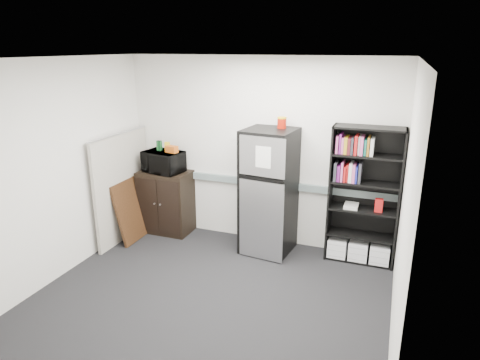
{
  "coord_description": "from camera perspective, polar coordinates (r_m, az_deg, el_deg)",
  "views": [
    {
      "loc": [
        1.86,
        -3.97,
        2.82
      ],
      "look_at": [
        0.04,
        0.9,
        1.18
      ],
      "focal_mm": 32.0,
      "sensor_mm": 36.0,
      "label": 1
    }
  ],
  "objects": [
    {
      "name": "bookshelf",
      "position": [
        5.86,
        16.16,
        -2.2
      ],
      "size": [
        0.9,
        0.34,
        1.85
      ],
      "color": "black",
      "rests_on": "floor"
    },
    {
      "name": "wall_back",
      "position": [
        6.19,
        2.45,
        3.74
      ],
      "size": [
        4.0,
        0.02,
        2.7
      ],
      "primitive_type": "cube",
      "color": "white",
      "rests_on": "floor"
    },
    {
      "name": "framed_poster",
      "position": [
        6.66,
        -14.15,
        -3.81
      ],
      "size": [
        0.24,
        0.72,
        0.91
      ],
      "rotation": [
        0.0,
        -0.22,
        0.0
      ],
      "color": "black",
      "rests_on": "floor"
    },
    {
      "name": "electrical_raceway",
      "position": [
        6.29,
        2.31,
        -0.31
      ],
      "size": [
        3.92,
        0.05,
        0.1
      ],
      "primitive_type": "cube",
      "color": "gray",
      "rests_on": "wall_back"
    },
    {
      "name": "floor",
      "position": [
        5.21,
        -3.98,
        -15.31
      ],
      "size": [
        4.0,
        4.0,
        0.0
      ],
      "primitive_type": "plane",
      "color": "black",
      "rests_on": "ground"
    },
    {
      "name": "coffee_can",
      "position": [
        5.79,
        5.6,
        7.72
      ],
      "size": [
        0.12,
        0.12,
        0.17
      ],
      "color": "#9F1507",
      "rests_on": "refrigerator"
    },
    {
      "name": "wall_right",
      "position": [
        4.24,
        21.15,
        -4.03
      ],
      "size": [
        0.02,
        3.5,
        2.7
      ],
      "primitive_type": "cube",
      "color": "white",
      "rests_on": "floor"
    },
    {
      "name": "microwave",
      "position": [
        6.58,
        -10.19,
        2.41
      ],
      "size": [
        0.64,
        0.48,
        0.32
      ],
      "primitive_type": "imported",
      "rotation": [
        0.0,
        0.0,
        -0.16
      ],
      "color": "black",
      "rests_on": "cabinet"
    },
    {
      "name": "cubicle_partition",
      "position": [
        6.61,
        -15.37,
        -0.85
      ],
      "size": [
        0.06,
        1.3,
        1.62
      ],
      "color": "#ADA699",
      "rests_on": "floor"
    },
    {
      "name": "wall_note",
      "position": [
        6.26,
        -0.61,
        5.78
      ],
      "size": [
        0.14,
        0.0,
        0.1
      ],
      "primitive_type": "cube",
      "color": "white",
      "rests_on": "wall_back"
    },
    {
      "name": "snack_box_a",
      "position": [
        6.6,
        -10.71,
        4.53
      ],
      "size": [
        0.07,
        0.05,
        0.15
      ],
      "primitive_type": "cube",
      "rotation": [
        0.0,
        0.0,
        -0.07
      ],
      "color": "#175224",
      "rests_on": "microwave"
    },
    {
      "name": "wall_left",
      "position": [
        5.73,
        -22.84,
        1.22
      ],
      "size": [
        0.02,
        3.5,
        2.7
      ],
      "primitive_type": "cube",
      "color": "white",
      "rests_on": "floor"
    },
    {
      "name": "refrigerator",
      "position": [
        5.95,
        3.84,
        -1.59
      ],
      "size": [
        0.73,
        0.75,
        1.76
      ],
      "rotation": [
        0.0,
        0.0,
        -0.11
      ],
      "color": "black",
      "rests_on": "floor"
    },
    {
      "name": "ceiling",
      "position": [
        4.39,
        -4.75,
        15.88
      ],
      "size": [
        4.0,
        3.5,
        0.02
      ],
      "primitive_type": "cube",
      "color": "white",
      "rests_on": "wall_back"
    },
    {
      "name": "snack_box_c",
      "position": [
        6.53,
        -9.68,
        4.4
      ],
      "size": [
        0.08,
        0.06,
        0.14
      ],
      "primitive_type": "cube",
      "rotation": [
        0.0,
        0.0,
        0.17
      ],
      "color": "yellow",
      "rests_on": "microwave"
    },
    {
      "name": "snack_box_b",
      "position": [
        6.6,
        -10.71,
        4.53
      ],
      "size": [
        0.08,
        0.06,
        0.15
      ],
      "primitive_type": "cube",
      "rotation": [
        0.0,
        0.0,
        -0.17
      ],
      "color": "#0C3718",
      "rests_on": "microwave"
    },
    {
      "name": "cabinet",
      "position": [
        6.79,
        -9.83,
        -2.85
      ],
      "size": [
        0.78,
        0.52,
        0.98
      ],
      "color": "black",
      "rests_on": "floor"
    },
    {
      "name": "snack_bag",
      "position": [
        6.44,
        -9.09,
        4.07
      ],
      "size": [
        0.2,
        0.13,
        0.1
      ],
      "primitive_type": "cube",
      "rotation": [
        0.0,
        0.0,
        -0.21
      ],
      "color": "#C05413",
      "rests_on": "microwave"
    }
  ]
}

